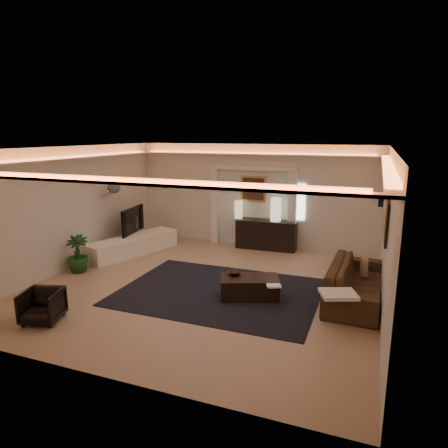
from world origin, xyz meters
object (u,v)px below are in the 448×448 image
(console, at_px, (266,235))
(sofa, at_px, (356,282))
(armchair, at_px, (42,306))
(coffee_table, at_px, (249,287))

(console, xyz_separation_m, sofa, (2.55, -2.83, -0.04))
(console, relative_size, armchair, 2.65)
(console, xyz_separation_m, coffee_table, (0.59, -3.48, -0.20))
(armchair, bearing_deg, console, 50.16)
(console, relative_size, coffee_table, 1.48)
(console, xyz_separation_m, armchair, (-2.44, -5.77, -0.11))
(coffee_table, relative_size, armchair, 1.79)
(console, height_order, sofa, console)
(sofa, relative_size, coffee_table, 2.19)
(sofa, bearing_deg, coffee_table, 110.35)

